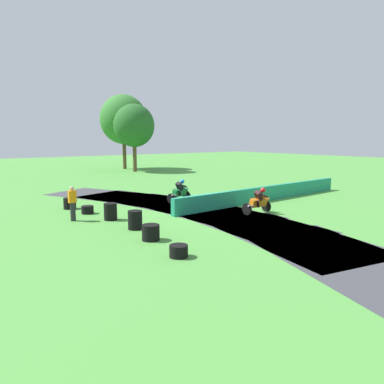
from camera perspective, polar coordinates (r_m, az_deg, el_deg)
name	(u,v)px	position (r m, az deg, el deg)	size (l,w,h in m)	color
ground_plane	(206,211)	(19.37, 2.20, -2.98)	(120.00, 120.00, 0.00)	#4C933D
track_asphalt	(195,213)	(18.89, 0.53, -3.26)	(7.81, 25.36, 0.01)	#3D3D42
safety_barrier	(267,193)	(22.93, 11.61, -0.21)	(0.30, 14.48, 0.90)	#1E8466
motorcycle_lead_orange	(259,201)	(18.95, 10.48, -1.40)	(1.68, 0.82, 1.43)	black
motorcycle_chase_green	(180,191)	(21.97, -1.81, 0.13)	(1.71, 1.03, 1.43)	black
tire_stack_near	(179,251)	(12.02, -2.10, -9.19)	(0.61, 0.61, 0.40)	black
tire_stack_mid_a	(151,232)	(13.96, -6.46, -6.30)	(0.67, 0.67, 0.60)	black
tire_stack_mid_b	(135,220)	(15.67, -8.88, -4.33)	(0.60, 0.60, 0.80)	black
tire_stack_far	(110,212)	(17.63, -12.61, -3.00)	(0.61, 0.61, 0.80)	black
tire_stack_extra_a	(88,210)	(19.42, -16.00, -2.68)	(0.61, 0.61, 0.40)	black
tire_stack_extra_b	(70,203)	(20.99, -18.55, -1.69)	(0.66, 0.66, 0.60)	black
track_marshal	(73,204)	(17.83, -18.15, -1.73)	(0.34, 0.24, 1.63)	#232328
tree_mid_rise	(134,126)	(42.18, -9.04, 10.19)	(4.59, 4.59, 7.60)	brown
tree_behind_barrier	(124,119)	(46.25, -10.64, 11.07)	(5.72, 5.72, 9.06)	brown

